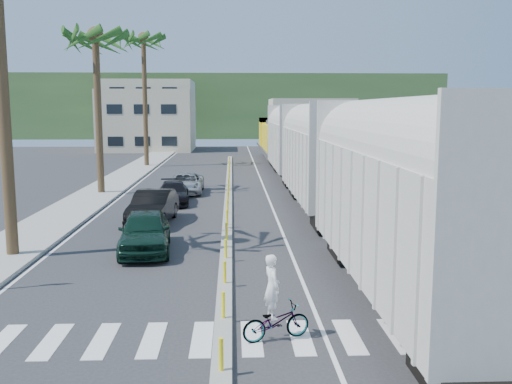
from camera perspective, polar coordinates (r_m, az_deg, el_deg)
ground at (r=16.17m, az=-3.22°, el=-11.69°), size 140.00×140.00×0.00m
sidewalk at (r=41.49m, az=-14.56°, el=0.49°), size 3.00×90.00×0.15m
rails at (r=43.80m, az=3.84°, el=1.08°), size 1.56×100.00×0.06m
median at (r=35.57m, az=-2.78°, el=-0.50°), size 0.45×60.00×0.85m
crosswalk at (r=14.30m, az=-3.34°, el=-14.41°), size 14.00×2.20×0.01m
lane_markings at (r=40.64m, az=-5.77°, el=0.46°), size 9.42×90.00×0.01m
freight_train at (r=36.35m, az=5.12°, el=4.14°), size 3.00×60.94×5.85m
palm_trees at (r=39.16m, az=-15.28°, el=15.78°), size 3.50×37.20×13.75m
buildings at (r=87.11m, az=-6.85°, el=7.49°), size 38.00×27.00×10.00m
hillside at (r=115.19m, az=-2.55°, el=8.54°), size 80.00×20.00×12.00m
car_lead at (r=22.63m, az=-11.04°, el=-3.88°), size 2.82×5.11×1.62m
car_second at (r=28.13m, az=-10.26°, el=-1.49°), size 2.53×5.15×1.60m
car_third at (r=33.80m, az=-8.29°, el=-0.08°), size 2.58×4.76×1.29m
car_rear at (r=37.89m, az=-7.01°, el=0.86°), size 2.21×4.74×1.31m
cyclist at (r=14.00m, az=1.92°, el=-12.04°), size 1.62×2.07×2.12m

